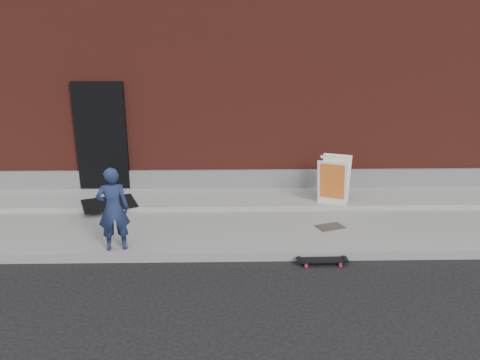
{
  "coord_description": "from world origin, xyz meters",
  "views": [
    {
      "loc": [
        0.08,
        -6.64,
        3.42
      ],
      "look_at": [
        0.24,
        0.8,
        1.1
      ],
      "focal_mm": 35.0,
      "sensor_mm": 36.0,
      "label": 1
    }
  ],
  "objects_px": {
    "skateboard": "(322,260)",
    "pizza_sign": "(334,180)",
    "soda_can": "(124,240)",
    "child": "(113,209)"
  },
  "relations": [
    {
      "from": "pizza_sign",
      "to": "soda_can",
      "type": "distance_m",
      "value": 4.11
    },
    {
      "from": "soda_can",
      "to": "skateboard",
      "type": "bearing_deg",
      "value": -8.69
    },
    {
      "from": "soda_can",
      "to": "child",
      "type": "bearing_deg",
      "value": -119.34
    },
    {
      "from": "skateboard",
      "to": "pizza_sign",
      "type": "height_order",
      "value": "pizza_sign"
    },
    {
      "from": "pizza_sign",
      "to": "soda_can",
      "type": "bearing_deg",
      "value": -156.65
    },
    {
      "from": "skateboard",
      "to": "pizza_sign",
      "type": "distance_m",
      "value": 2.27
    },
    {
      "from": "soda_can",
      "to": "pizza_sign",
      "type": "bearing_deg",
      "value": 23.35
    },
    {
      "from": "skateboard",
      "to": "soda_can",
      "type": "distance_m",
      "value": 3.2
    },
    {
      "from": "child",
      "to": "soda_can",
      "type": "distance_m",
      "value": 0.63
    },
    {
      "from": "child",
      "to": "pizza_sign",
      "type": "height_order",
      "value": "child"
    }
  ]
}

